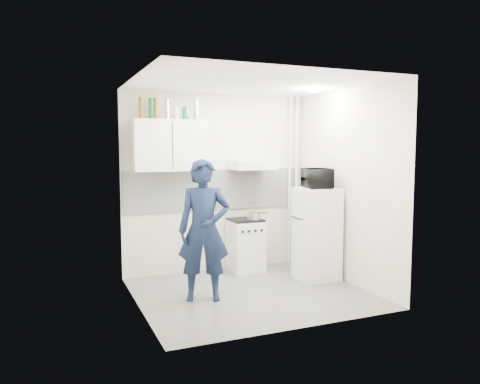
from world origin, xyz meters
name	(u,v)px	position (x,y,z in m)	size (l,w,h in m)	color
floor	(251,293)	(0.00, 0.00, 0.00)	(2.80, 2.80, 0.00)	#5F5E57
ceiling	(252,83)	(0.00, 0.00, 2.60)	(2.80, 2.80, 0.00)	white
wall_back	(217,183)	(0.00, 1.25, 1.30)	(2.80, 2.80, 0.00)	white
wall_left	(137,194)	(-1.40, 0.00, 1.30)	(2.60, 2.60, 0.00)	white
wall_right	(346,186)	(1.40, 0.00, 1.30)	(2.60, 2.60, 0.00)	white
person	(204,230)	(-0.62, 0.00, 0.84)	(0.62, 0.40, 1.69)	#111A34
stove	(245,246)	(0.36, 1.00, 0.37)	(0.47, 0.47, 0.75)	silver
fridge	(316,234)	(1.10, 0.24, 0.64)	(0.53, 0.53, 1.27)	white
stove_top	(245,220)	(0.36, 1.00, 0.76)	(0.45, 0.45, 0.03)	black
saucepan	(254,216)	(0.45, 0.92, 0.83)	(0.19, 0.19, 0.11)	silver
microwave	(317,178)	(1.10, 0.24, 1.40)	(0.33, 0.48, 0.27)	black
bottle_a	(141,108)	(-1.13, 1.07, 2.34)	(0.07, 0.07, 0.29)	brown
bottle_b	(151,109)	(-0.99, 1.07, 2.34)	(0.07, 0.07, 0.28)	#144C1E
bottle_c	(156,109)	(-0.92, 1.07, 2.34)	(0.07, 0.07, 0.28)	brown
bottle_d	(167,109)	(-0.77, 1.07, 2.34)	(0.06, 0.06, 0.27)	silver
canister_a	(177,114)	(-0.64, 1.07, 2.29)	(0.07, 0.07, 0.17)	#B2B7BC
canister_b	(186,114)	(-0.52, 1.07, 2.29)	(0.09, 0.09, 0.18)	#144C1E
bottle_e	(196,110)	(-0.36, 1.07, 2.34)	(0.07, 0.07, 0.29)	silver
upper_cabinet	(169,145)	(-0.75, 1.07, 1.85)	(1.00, 0.35, 0.70)	white
range_hood	(251,165)	(0.45, 1.00, 1.57)	(0.60, 0.50, 0.14)	silver
backsplash	(217,190)	(0.00, 1.24, 1.20)	(2.74, 0.03, 0.60)	white
pipe_a	(296,181)	(1.30, 1.17, 1.30)	(0.05, 0.05, 2.60)	silver
pipe_b	(290,181)	(1.18, 1.17, 1.30)	(0.04, 0.04, 2.60)	silver
ceiling_spot_fixture	(314,91)	(1.00, 0.20, 2.57)	(0.10, 0.10, 0.02)	white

